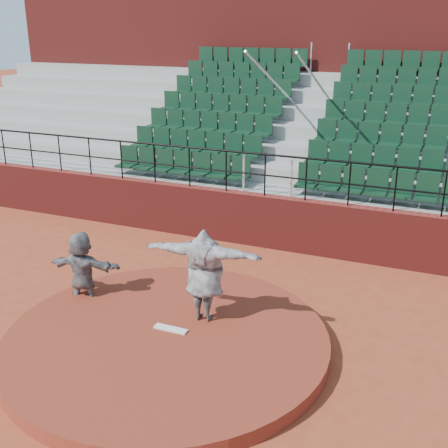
{
  "coord_description": "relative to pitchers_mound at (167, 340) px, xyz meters",
  "views": [
    {
      "loc": [
        4.14,
        -7.27,
        5.25
      ],
      "look_at": [
        0.0,
        2.5,
        1.4
      ],
      "focal_mm": 45.0,
      "sensor_mm": 36.0,
      "label": 1
    }
  ],
  "objects": [
    {
      "name": "wall_railing",
      "position": [
        0.0,
        5.0,
        1.9
      ],
      "size": [
        24.04,
        0.05,
        1.03
      ],
      "color": "black",
      "rests_on": "boundary_wall"
    },
    {
      "name": "press_box_facade",
      "position": [
        0.0,
        12.6,
        3.43
      ],
      "size": [
        24.0,
        3.0,
        7.1
      ],
      "primitive_type": "cube",
      "color": "maroon",
      "rests_on": "ground"
    },
    {
      "name": "boundary_wall",
      "position": [
        0.0,
        5.0,
        0.53
      ],
      "size": [
        24.0,
        0.3,
        1.3
      ],
      "primitive_type": "cube",
      "color": "maroon",
      "rests_on": "ground"
    },
    {
      "name": "fielder",
      "position": [
        -2.17,
        0.67,
        0.64
      ],
      "size": [
        1.48,
        0.69,
        1.54
      ],
      "primitive_type": "imported",
      "rotation": [
        0.0,
        0.0,
        3.32
      ],
      "color": "black",
      "rests_on": "ground"
    },
    {
      "name": "pitcher",
      "position": [
        0.37,
        0.75,
        0.97
      ],
      "size": [
        2.13,
        0.78,
        1.69
      ],
      "primitive_type": "imported",
      "rotation": [
        0.0,
        0.0,
        3.24
      ],
      "color": "black",
      "rests_on": "pitchers_mound"
    },
    {
      "name": "ground",
      "position": [
        0.0,
        0.0,
        -0.12
      ],
      "size": [
        90.0,
        90.0,
        0.0
      ],
      "primitive_type": "plane",
      "color": "#9F3F23",
      "rests_on": "ground"
    },
    {
      "name": "pitching_rubber",
      "position": [
        0.0,
        0.15,
        0.14
      ],
      "size": [
        0.6,
        0.15,
        0.03
      ],
      "primitive_type": "cube",
      "color": "white",
      "rests_on": "pitchers_mound"
    },
    {
      "name": "seating_deck",
      "position": [
        0.0,
        8.64,
        1.33
      ],
      "size": [
        24.0,
        5.97,
        4.63
      ],
      "color": "#989792",
      "rests_on": "ground"
    },
    {
      "name": "pitchers_mound",
      "position": [
        0.0,
        0.0,
        0.0
      ],
      "size": [
        5.5,
        5.5,
        0.25
      ],
      "primitive_type": "cylinder",
      "color": "maroon",
      "rests_on": "ground"
    }
  ]
}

